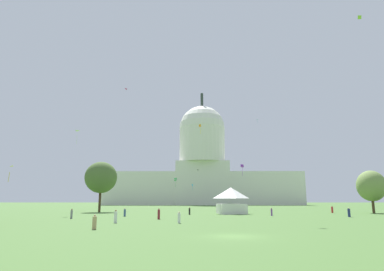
# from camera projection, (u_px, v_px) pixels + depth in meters

# --- Properties ---
(ground_plane) EXTENTS (800.00, 800.00, 0.00)m
(ground_plane) POSITION_uv_depth(u_px,v_px,m) (234.00, 236.00, 28.48)
(ground_plane) COLOR #42662D
(capitol_building) EXTENTS (122.15, 29.08, 71.89)m
(capitol_building) POSITION_uv_depth(u_px,v_px,m) (202.00, 166.00, 207.77)
(capitol_building) COLOR silver
(capitol_building) RESTS_ON ground_plane
(event_tent) EXTENTS (6.94, 7.74, 5.89)m
(event_tent) POSITION_uv_depth(u_px,v_px,m) (231.00, 200.00, 75.19)
(event_tent) COLOR white
(event_tent) RESTS_ON ground_plane
(tree_west_far) EXTENTS (10.50, 9.78, 13.07)m
(tree_west_far) POSITION_uv_depth(u_px,v_px,m) (101.00, 177.00, 87.22)
(tree_west_far) COLOR #42301E
(tree_west_far) RESTS_ON ground_plane
(tree_east_mid) EXTENTS (7.51, 7.92, 10.10)m
(tree_east_mid) POSITION_uv_depth(u_px,v_px,m) (371.00, 186.00, 79.31)
(tree_east_mid) COLOR #4C3823
(tree_east_mid) RESTS_ON ground_plane
(person_maroon_mid_left) EXTENTS (0.53, 0.53, 1.79)m
(person_maroon_mid_left) POSITION_uv_depth(u_px,v_px,m) (159.00, 214.00, 53.65)
(person_maroon_mid_left) COLOR maroon
(person_maroon_mid_left) RESTS_ON ground_plane
(person_denim_near_tree_west) EXTENTS (0.52, 0.52, 1.55)m
(person_denim_near_tree_west) POSITION_uv_depth(u_px,v_px,m) (125.00, 213.00, 62.87)
(person_denim_near_tree_west) COLOR #3D5684
(person_denim_near_tree_west) RESTS_ON ground_plane
(person_grey_front_center) EXTENTS (0.41, 0.41, 1.64)m
(person_grey_front_center) POSITION_uv_depth(u_px,v_px,m) (72.00, 214.00, 55.36)
(person_grey_front_center) COLOR gray
(person_grey_front_center) RESTS_ON ground_plane
(person_black_back_center) EXTENTS (0.41, 0.41, 1.58)m
(person_black_back_center) POSITION_uv_depth(u_px,v_px,m) (189.00, 211.00, 70.56)
(person_black_back_center) COLOR black
(person_black_back_center) RESTS_ON ground_plane
(person_tan_back_right) EXTENTS (0.50, 0.50, 1.55)m
(person_tan_back_right) POSITION_uv_depth(u_px,v_px,m) (94.00, 223.00, 35.24)
(person_tan_back_right) COLOR tan
(person_tan_back_right) RESTS_ON ground_plane
(person_white_mid_right) EXTENTS (0.50, 0.50, 1.78)m
(person_white_mid_right) POSITION_uv_depth(u_px,v_px,m) (116.00, 217.00, 45.10)
(person_white_mid_right) COLOR silver
(person_white_mid_right) RESTS_ON ground_plane
(person_purple_lawn_far_right) EXTENTS (0.41, 0.41, 1.61)m
(person_purple_lawn_far_right) POSITION_uv_depth(u_px,v_px,m) (272.00, 212.00, 65.53)
(person_purple_lawn_far_right) COLOR #703D93
(person_purple_lawn_far_right) RESTS_ON ground_plane
(person_red_lawn_far_left) EXTENTS (0.62, 0.62, 1.69)m
(person_red_lawn_far_left) POSITION_uv_depth(u_px,v_px,m) (332.00, 210.00, 80.08)
(person_red_lawn_far_left) COLOR red
(person_red_lawn_far_left) RESTS_ON ground_plane
(person_white_edge_west) EXTENTS (0.49, 0.49, 1.54)m
(person_white_edge_west) POSITION_uv_depth(u_px,v_px,m) (179.00, 218.00, 44.36)
(person_white_edge_west) COLOR silver
(person_white_edge_west) RESTS_ON ground_plane
(person_navy_deep_crowd) EXTENTS (0.65, 0.65, 1.72)m
(person_navy_deep_crowd) POSITION_uv_depth(u_px,v_px,m) (349.00, 213.00, 60.78)
(person_navy_deep_crowd) COLOR navy
(person_navy_deep_crowd) RESTS_ON ground_plane
(kite_yellow_low) EXTENTS (1.20, 1.54, 2.47)m
(kite_yellow_low) POSITION_uv_depth(u_px,v_px,m) (9.00, 169.00, 56.73)
(kite_yellow_low) COLOR yellow
(kite_cyan_low) EXTENTS (0.83, 0.67, 3.43)m
(kite_cyan_low) POSITION_uv_depth(u_px,v_px,m) (192.00, 186.00, 182.01)
(kite_cyan_low) COLOR #33BCDB
(kite_orange_mid) EXTENTS (0.72, 0.75, 2.71)m
(kite_orange_mid) POSITION_uv_depth(u_px,v_px,m) (200.00, 127.00, 88.73)
(kite_orange_mid) COLOR orange
(kite_black_mid) EXTENTS (1.61, 1.84, 3.99)m
(kite_black_mid) POSITION_uv_depth(u_px,v_px,m) (197.00, 171.00, 170.95)
(kite_black_mid) COLOR black
(kite_lime_high) EXTENTS (1.05, 0.53, 1.01)m
(kite_lime_high) POSITION_uv_depth(u_px,v_px,m) (360.00, 17.00, 85.23)
(kite_lime_high) COLOR #8CD133
(kite_magenta_high) EXTENTS (0.98, 1.76, 0.11)m
(kite_magenta_high) POSITION_uv_depth(u_px,v_px,m) (128.00, 90.00, 123.93)
(kite_magenta_high) COLOR #D1339E
(kite_turquoise_high) EXTENTS (1.35, 1.37, 2.31)m
(kite_turquoise_high) POSITION_uv_depth(u_px,v_px,m) (258.00, 120.00, 189.58)
(kite_turquoise_high) COLOR teal
(kite_white_mid) EXTENTS (1.49, 1.52, 2.92)m
(kite_white_mid) POSITION_uv_depth(u_px,v_px,m) (75.00, 132.00, 73.91)
(kite_white_mid) COLOR white
(kite_green_low) EXTENTS (1.58, 1.58, 4.75)m
(kite_green_low) POSITION_uv_depth(u_px,v_px,m) (176.00, 179.00, 172.17)
(kite_green_low) COLOR green
(kite_violet_low) EXTENTS (1.18, 1.18, 3.87)m
(kite_violet_low) POSITION_uv_depth(u_px,v_px,m) (242.00, 166.00, 111.03)
(kite_violet_low) COLOR purple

